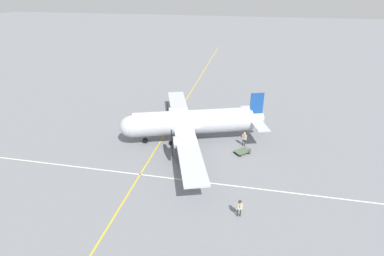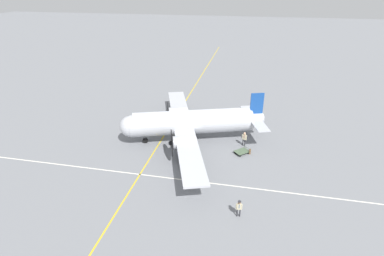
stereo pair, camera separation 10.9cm
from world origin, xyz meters
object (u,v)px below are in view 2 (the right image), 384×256
at_px(airliner_main, 188,122).
at_px(suitcase_near_door, 250,152).
at_px(crew_foreground, 239,207).
at_px(baggage_cart, 242,151).
at_px(passenger_boarding, 244,138).

xyz_separation_m(airliner_main, suitcase_near_door, (1.70, 7.78, -2.31)).
relative_size(airliner_main, suitcase_near_door, 41.02).
bearing_deg(crew_foreground, airliner_main, -65.70).
relative_size(crew_foreground, baggage_cart, 0.82).
height_order(airliner_main, baggage_cart, airliner_main).
height_order(crew_foreground, passenger_boarding, passenger_boarding).
height_order(airliner_main, suitcase_near_door, airliner_main).
bearing_deg(crew_foreground, passenger_boarding, -94.64).
height_order(crew_foreground, suitcase_near_door, crew_foreground).
xyz_separation_m(passenger_boarding, baggage_cart, (1.90, -0.11, -0.86)).
bearing_deg(suitcase_near_door, crew_foreground, -3.44).
relative_size(suitcase_near_door, baggage_cart, 0.29).
height_order(passenger_boarding, baggage_cart, passenger_boarding).
xyz_separation_m(airliner_main, baggage_cart, (1.86, 6.86, -2.31)).
relative_size(crew_foreground, suitcase_near_door, 2.78).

